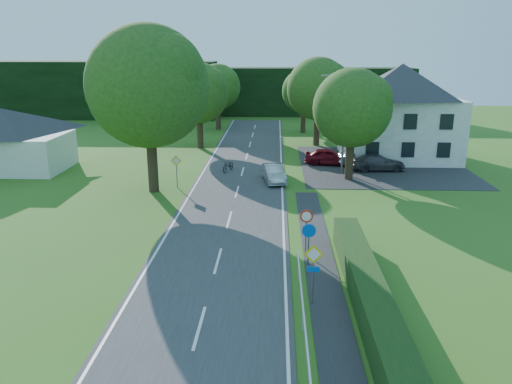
{
  "coord_description": "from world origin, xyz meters",
  "views": [
    {
      "loc": [
        2.77,
        -10.24,
        10.06
      ],
      "look_at": [
        1.62,
        17.91,
        1.81
      ],
      "focal_mm": 35.0,
      "sensor_mm": 36.0,
      "label": 1
    }
  ],
  "objects_px": {
    "streetlight": "(342,119)",
    "motorcycle": "(228,166)",
    "parked_car_grey": "(378,163)",
    "parked_car_red": "(329,157)",
    "parasol": "(367,155)",
    "parked_car_silver_a": "(359,158)",
    "moving_car": "(274,173)"
  },
  "relations": [
    {
      "from": "streetlight",
      "to": "motorcycle",
      "type": "distance_m",
      "value": 10.07
    },
    {
      "from": "parked_car_red",
      "to": "parked_car_silver_a",
      "type": "bearing_deg",
      "value": -82.39
    },
    {
      "from": "parked_car_silver_a",
      "to": "parasol",
      "type": "distance_m",
      "value": 0.77
    },
    {
      "from": "streetlight",
      "to": "motorcycle",
      "type": "bearing_deg",
      "value": 179.58
    },
    {
      "from": "motorcycle",
      "to": "parked_car_grey",
      "type": "distance_m",
      "value": 12.56
    },
    {
      "from": "parked_car_red",
      "to": "parasol",
      "type": "height_order",
      "value": "parasol"
    },
    {
      "from": "motorcycle",
      "to": "streetlight",
      "type": "bearing_deg",
      "value": 20.43
    },
    {
      "from": "streetlight",
      "to": "moving_car",
      "type": "height_order",
      "value": "streetlight"
    },
    {
      "from": "streetlight",
      "to": "motorcycle",
      "type": "relative_size",
      "value": 4.38
    },
    {
      "from": "parked_car_red",
      "to": "parasol",
      "type": "distance_m",
      "value": 3.36
    },
    {
      "from": "parked_car_silver_a",
      "to": "parasol",
      "type": "height_order",
      "value": "parasol"
    },
    {
      "from": "motorcycle",
      "to": "parked_car_silver_a",
      "type": "relative_size",
      "value": 0.46
    },
    {
      "from": "parasol",
      "to": "motorcycle",
      "type": "bearing_deg",
      "value": -166.39
    },
    {
      "from": "parked_car_grey",
      "to": "parasol",
      "type": "distance_m",
      "value": 2.11
    },
    {
      "from": "parked_car_red",
      "to": "parked_car_grey",
      "type": "height_order",
      "value": "parked_car_red"
    },
    {
      "from": "parked_car_red",
      "to": "moving_car",
      "type": "bearing_deg",
      "value": 149.77
    },
    {
      "from": "motorcycle",
      "to": "parasol",
      "type": "distance_m",
      "value": 12.31
    },
    {
      "from": "streetlight",
      "to": "parked_car_grey",
      "type": "distance_m",
      "value": 5.07
    },
    {
      "from": "parasol",
      "to": "parked_car_red",
      "type": "bearing_deg",
      "value": -178.36
    },
    {
      "from": "moving_car",
      "to": "parked_car_red",
      "type": "xyz_separation_m",
      "value": [
        4.79,
        5.98,
        0.05
      ]
    },
    {
      "from": "parked_car_grey",
      "to": "parked_car_red",
      "type": "bearing_deg",
      "value": 60.05
    },
    {
      "from": "streetlight",
      "to": "parked_car_silver_a",
      "type": "relative_size",
      "value": 2.01
    },
    {
      "from": "motorcycle",
      "to": "parked_car_silver_a",
      "type": "height_order",
      "value": "parked_car_silver_a"
    },
    {
      "from": "parked_car_silver_a",
      "to": "streetlight",
      "type": "bearing_deg",
      "value": 130.7
    },
    {
      "from": "moving_car",
      "to": "motorcycle",
      "type": "distance_m",
      "value": 4.97
    },
    {
      "from": "streetlight",
      "to": "moving_car",
      "type": "relative_size",
      "value": 1.99
    },
    {
      "from": "moving_car",
      "to": "parked_car_red",
      "type": "height_order",
      "value": "parked_car_red"
    },
    {
      "from": "streetlight",
      "to": "moving_car",
      "type": "xyz_separation_m",
      "value": [
        -5.44,
        -3.11,
        -3.76
      ]
    },
    {
      "from": "moving_car",
      "to": "parked_car_grey",
      "type": "relative_size",
      "value": 0.89
    },
    {
      "from": "parked_car_silver_a",
      "to": "motorcycle",
      "type": "bearing_deg",
      "value": 89.4
    },
    {
      "from": "motorcycle",
      "to": "parasol",
      "type": "xyz_separation_m",
      "value": [
        11.96,
        2.9,
        0.39
      ]
    },
    {
      "from": "streetlight",
      "to": "motorcycle",
      "type": "xyz_separation_m",
      "value": [
        -9.26,
        0.07,
        -3.94
      ]
    }
  ]
}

